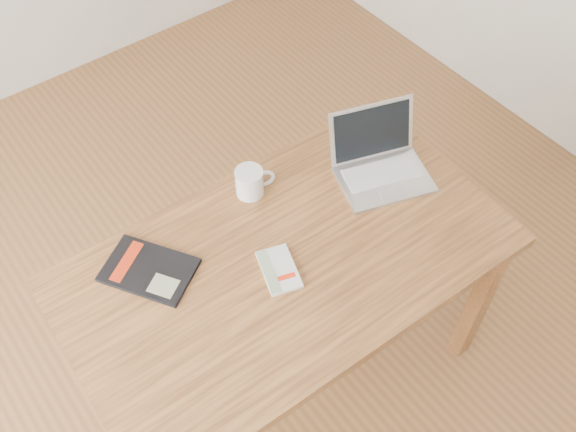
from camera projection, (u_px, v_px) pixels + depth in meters
room at (149, 119)px, 1.36m from camera, size 4.04×4.04×2.70m
desk at (287, 275)px, 1.94m from camera, size 1.33×0.79×0.75m
white_guidebook at (279, 270)px, 1.84m from camera, size 0.14×0.18×0.01m
black_guidebook at (149, 270)px, 1.84m from camera, size 0.28×0.30×0.01m
laptop at (380, 162)px, 2.05m from camera, size 0.35×0.34×0.20m
coffee_mug at (250, 182)px, 1.99m from camera, size 0.13×0.09×0.10m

